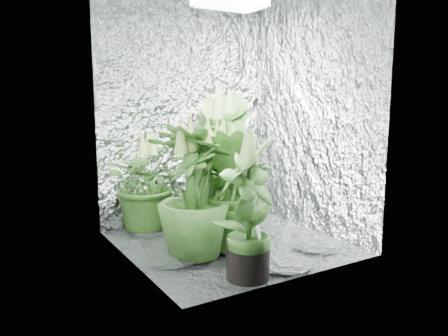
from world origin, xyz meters
name	(u,v)px	position (x,y,z in m)	size (l,w,h in m)	color
ground	(230,243)	(0.00, 0.00, 0.00)	(1.60, 1.60, 0.00)	silver
walls	(230,116)	(0.00, 0.00, 1.00)	(1.62, 1.62, 2.00)	silver
grow_lamp	(230,1)	(0.00, 0.00, 1.83)	(0.50, 0.30, 0.22)	gray
plant_a	(148,183)	(-0.43, 0.64, 0.41)	(0.77, 0.77, 0.88)	black
plant_b	(213,164)	(0.21, 0.64, 0.53)	(0.75, 0.75, 1.15)	black
plant_c	(220,161)	(0.18, 0.45, 0.59)	(0.64, 0.64, 1.26)	black
plant_d	(195,194)	(-0.39, -0.16, 0.47)	(0.72, 0.72, 1.03)	black
plant_e	(229,183)	(0.03, 0.07, 0.46)	(0.82, 0.82, 0.97)	black
plant_f	(248,210)	(-0.26, -0.64, 0.45)	(0.66, 0.66, 0.99)	black
plant_g	(235,193)	(-0.08, -0.20, 0.45)	(0.53, 0.53, 0.98)	black
plant_h	(207,191)	(-0.20, 0.01, 0.43)	(0.68, 0.68, 0.95)	black
circulation_fan	(247,199)	(0.59, 0.63, 0.16)	(0.19, 0.32, 0.38)	black
plant_label	(259,232)	(-0.20, -0.67, 0.30)	(0.05, 0.01, 0.09)	white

